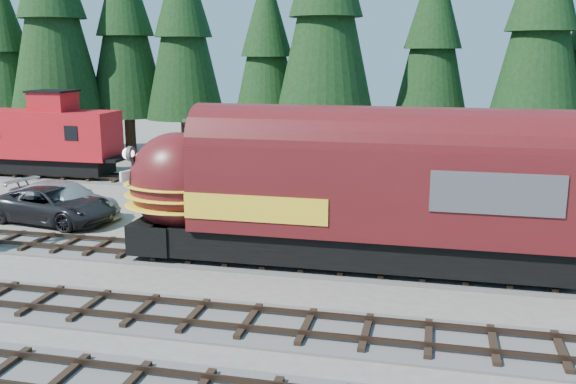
% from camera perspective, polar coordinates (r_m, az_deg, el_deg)
% --- Properties ---
extents(ground, '(120.00, 120.00, 0.00)m').
position_cam_1_polar(ground, '(21.79, -0.45, -9.78)').
color(ground, '#6B665B').
rests_on(ground, ground).
extents(track_spur, '(32.00, 3.20, 0.33)m').
position_cam_1_polar(track_spur, '(41.22, -8.12, 0.80)').
color(track_spur, '#4C4947').
rests_on(track_spur, ground).
extents(depot, '(12.80, 7.00, 5.30)m').
position_cam_1_polar(depot, '(30.94, 4.11, 2.54)').
color(depot, yellow).
rests_on(depot, ground).
extents(conifer_backdrop, '(78.94, 23.48, 17.18)m').
position_cam_1_polar(conifer_backdrop, '(44.52, 13.80, 14.45)').
color(conifer_backdrop, black).
rests_on(conifer_backdrop, ground).
extents(locomotive, '(17.56, 3.49, 4.77)m').
position_cam_1_polar(locomotive, '(24.54, 3.82, -0.52)').
color(locomotive, black).
rests_on(locomotive, ground).
extents(caboose, '(10.28, 2.98, 5.35)m').
position_cam_1_polar(caboose, '(45.81, -20.94, 4.54)').
color(caboose, black).
rests_on(caboose, ground).
extents(pickup_truck_a, '(6.79, 4.02, 1.77)m').
position_cam_1_polar(pickup_truck_a, '(33.42, -20.08, -1.09)').
color(pickup_truck_a, black).
rests_on(pickup_truck_a, ground).
extents(pickup_truck_b, '(6.65, 3.87, 1.81)m').
position_cam_1_polar(pickup_truck_b, '(34.23, -19.30, -0.69)').
color(pickup_truck_b, '#9FA2A6').
rests_on(pickup_truck_b, ground).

